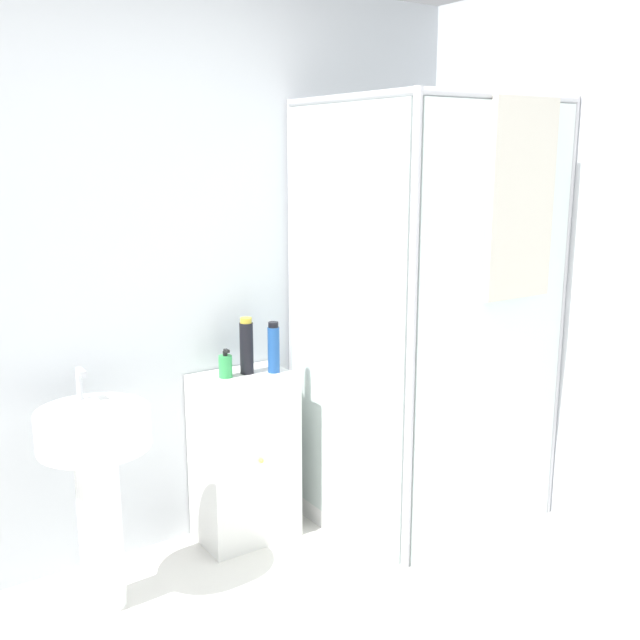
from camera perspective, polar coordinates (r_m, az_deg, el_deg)
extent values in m
cube|color=silver|center=(3.30, -14.07, 3.13)|extent=(6.40, 0.06, 2.50)
cube|color=white|center=(3.87, 7.30, -14.00)|extent=(0.92, 0.92, 0.09)
cylinder|color=#B2B2B7|center=(4.15, 8.29, 1.86)|extent=(0.04, 0.04, 2.01)
cylinder|color=#B2B2B7|center=(3.63, -2.12, 0.43)|extent=(0.04, 0.04, 2.01)
cylinder|color=#B2B2B7|center=(3.56, 17.78, -0.43)|extent=(0.04, 0.04, 2.01)
cylinder|color=#B2B2B7|center=(2.94, 6.94, -2.62)|extent=(0.04, 0.04, 2.01)
cylinder|color=#B2B2B7|center=(3.15, 13.80, 16.26)|extent=(0.88, 0.04, 0.04)
cylinder|color=#B2B2B7|center=(3.81, 3.64, 15.92)|extent=(0.88, 0.04, 0.04)
cylinder|color=#B2B2B7|center=(3.19, 2.07, 16.56)|extent=(0.04, 0.88, 0.04)
cylinder|color=#B2B2B7|center=(3.77, 13.43, 15.64)|extent=(0.04, 0.88, 0.04)
cube|color=silver|center=(3.22, 13.06, -1.00)|extent=(0.85, 0.01, 1.88)
cube|color=silver|center=(3.26, 1.76, -0.51)|extent=(0.01, 0.85, 1.88)
cylinder|color=#B7BABF|center=(4.01, 6.56, -0.85)|extent=(0.02, 0.02, 1.51)
cylinder|color=#B7BABF|center=(3.86, 7.34, 10.24)|extent=(0.07, 0.07, 0.04)
cube|color=beige|center=(3.20, 15.11, 8.83)|extent=(0.36, 0.03, 0.81)
cube|color=silver|center=(3.54, -5.77, -10.35)|extent=(0.44, 0.30, 0.79)
sphere|color=gold|center=(3.39, -4.48, -10.65)|extent=(0.02, 0.02, 0.02)
cylinder|color=white|center=(3.16, -16.39, -14.95)|extent=(0.17, 0.17, 0.67)
cylinder|color=white|center=(3.00, -16.88, -7.94)|extent=(0.43, 0.43, 0.15)
cylinder|color=#B7BABF|center=(3.09, -17.87, -4.64)|extent=(0.02, 0.02, 0.13)
cube|color=#B7BABF|center=(3.04, -17.76, -3.82)|extent=(0.02, 0.07, 0.02)
cylinder|color=green|center=(3.37, -7.21, -3.53)|extent=(0.06, 0.06, 0.10)
cylinder|color=black|center=(3.35, -7.24, -2.55)|extent=(0.02, 0.02, 0.02)
cube|color=black|center=(3.34, -7.13, -2.34)|extent=(0.02, 0.03, 0.01)
cylinder|color=black|center=(3.40, -5.62, -2.15)|extent=(0.06, 0.06, 0.24)
cylinder|color=gold|center=(3.37, -5.67, -0.02)|extent=(0.05, 0.05, 0.02)
cylinder|color=#1E4C93|center=(3.41, -3.55, -2.28)|extent=(0.05, 0.05, 0.21)
cylinder|color=black|center=(3.38, -3.58, -0.36)|extent=(0.05, 0.05, 0.02)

